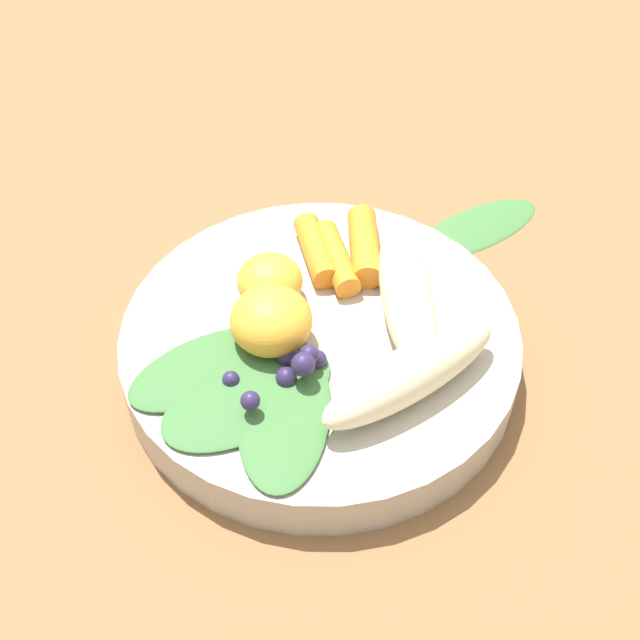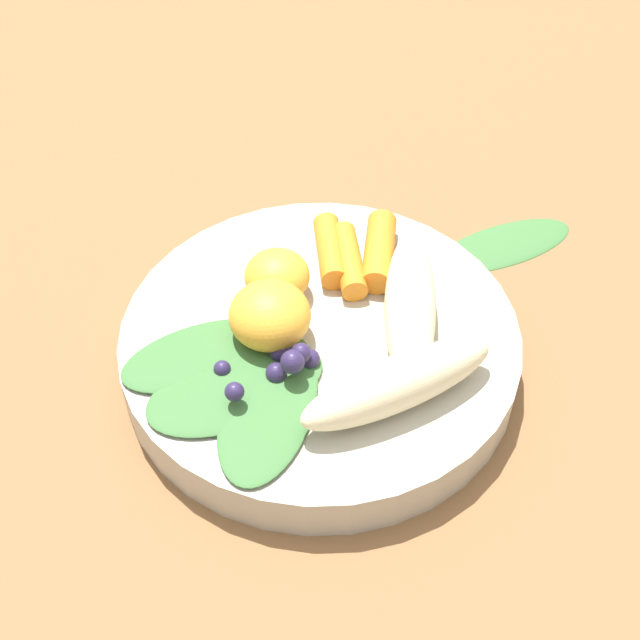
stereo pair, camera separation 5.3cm
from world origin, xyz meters
The scene contains 15 objects.
ground_plane centered at (0.00, 0.00, 0.00)m, with size 2.40×2.40×0.00m, color brown.
bowl centered at (0.00, 0.00, 0.02)m, with size 0.25×0.25×0.03m, color #B2AD9E.
banana_peeled_left centered at (0.00, -0.06, 0.05)m, with size 0.12×0.03×0.03m, color beige.
banana_peeled_right centered at (-0.06, -0.04, 0.05)m, with size 0.12×0.03×0.03m, color beige.
orange_segment_near centered at (0.00, 0.03, 0.05)m, with size 0.05×0.05×0.04m, color #F4A833.
orange_segment_far centered at (0.04, 0.02, 0.05)m, with size 0.04×0.04×0.03m, color #F4A833.
carrot_front centered at (0.06, -0.05, 0.04)m, with size 0.02×0.02×0.06m, color orange.
carrot_mid_left centered at (0.05, -0.03, 0.04)m, with size 0.02×0.02×0.06m, color orange.
carrot_mid_right centered at (0.06, -0.02, 0.04)m, with size 0.02×0.02×0.06m, color orange.
blueberry_pile centered at (-0.03, 0.03, 0.04)m, with size 0.05×0.06×0.03m.
coconut_shred_patch centered at (-0.04, 0.06, 0.03)m, with size 0.04×0.04×0.00m, color white.
kale_leaf_left centered at (-0.01, 0.07, 0.03)m, with size 0.10×0.05×0.01m, color #3D7038.
kale_leaf_right centered at (-0.04, 0.05, 0.03)m, with size 0.11×0.06×0.01m, color #3D7038.
kale_leaf_rear centered at (-0.05, 0.04, 0.03)m, with size 0.11×0.05×0.01m, color #3D7038.
kale_leaf_stray centered at (0.09, -0.15, 0.00)m, with size 0.11×0.04×0.01m, color #3D7038.
Camera 1 is at (-0.35, 0.10, 0.43)m, focal length 49.20 mm.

